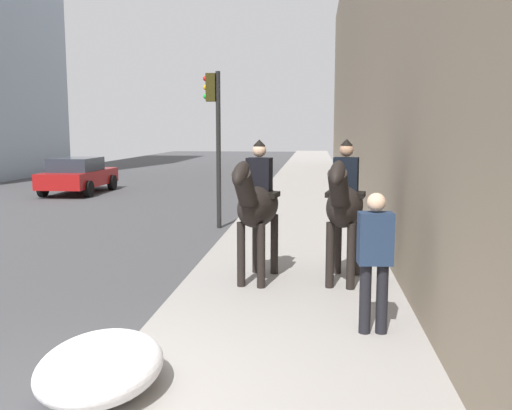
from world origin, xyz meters
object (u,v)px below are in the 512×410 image
(pedestrian_greeting, at_px, (375,254))
(traffic_light_near_curb, at_px, (215,125))
(car_near_lane, at_px, (78,175))
(mounted_horse_near, at_px, (257,204))
(mounted_horse_far, at_px, (344,204))

(pedestrian_greeting, bearing_deg, traffic_light_near_curb, 18.55)
(car_near_lane, distance_m, traffic_light_near_curb, 10.15)
(mounted_horse_near, distance_m, mounted_horse_far, 1.38)
(mounted_horse_near, xyz_separation_m, mounted_horse_far, (0.07, -1.38, 0.01))
(pedestrian_greeting, relative_size, traffic_light_near_curb, 0.42)
(mounted_horse_far, xyz_separation_m, pedestrian_greeting, (-2.25, -0.25, -0.29))
(pedestrian_greeting, xyz_separation_m, traffic_light_near_curb, (7.59, 3.27, 1.58))
(mounted_horse_near, distance_m, pedestrian_greeting, 2.74)
(mounted_horse_near, xyz_separation_m, car_near_lane, (12.64, 8.49, -0.63))
(car_near_lane, height_order, traffic_light_near_curb, traffic_light_near_curb)
(mounted_horse_far, height_order, traffic_light_near_curb, traffic_light_near_curb)
(pedestrian_greeting, distance_m, traffic_light_near_curb, 8.41)
(traffic_light_near_curb, bearing_deg, car_near_lane, 43.44)
(pedestrian_greeting, height_order, traffic_light_near_curb, traffic_light_near_curb)
(mounted_horse_near, bearing_deg, car_near_lane, -137.19)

